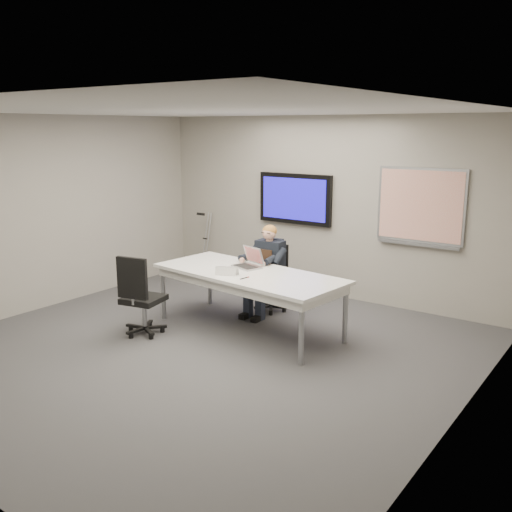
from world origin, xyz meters
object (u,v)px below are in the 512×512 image
Objects in this scene: office_chair_far at (272,290)px; conference_table at (249,279)px; office_chair_near at (142,310)px; laptop at (250,262)px; seated_person at (263,279)px.

conference_table is at bearing -90.95° from office_chair_far.
conference_table is 2.51× the size of office_chair_near.
office_chair_far is at bearing 110.43° from conference_table.
laptop is at bearing 130.01° from conference_table.
office_chair_near is at bearing -121.08° from seated_person.
office_chair_near is (-1.01, -0.94, -0.37)m from conference_table.
conference_table is at bearing -39.29° from laptop.
office_chair_far is 1.98m from office_chair_near.
office_chair_near is at bearing -128.67° from office_chair_far.
office_chair_far is at bearing 88.10° from seated_person.
laptop reaches higher than office_chair_far.
conference_table is 0.33m from laptop.
office_chair_far is 2.18× the size of laptop.
office_chair_far is 0.32m from seated_person.
office_chair_near is 1.78m from seated_person.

